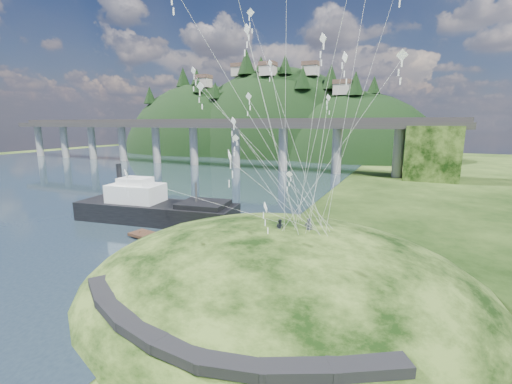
% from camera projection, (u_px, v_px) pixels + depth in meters
% --- Properties ---
extents(ground, '(320.00, 320.00, 0.00)m').
position_uv_depth(ground, '(189.00, 275.00, 31.15)').
color(ground, black).
rests_on(ground, ground).
extents(water, '(240.00, 240.00, 0.00)m').
position_uv_depth(water, '(24.00, 178.00, 87.14)').
color(water, '#293D4C').
rests_on(water, ground).
extents(grass_hill, '(36.00, 32.00, 13.00)m').
position_uv_depth(grass_hill, '(279.00, 299.00, 29.98)').
color(grass_hill, black).
rests_on(grass_hill, ground).
extents(footpath, '(22.29, 5.84, 0.83)m').
position_uv_depth(footpath, '(196.00, 334.00, 19.01)').
color(footpath, black).
rests_on(footpath, ground).
extents(bridge, '(160.00, 11.00, 15.00)m').
position_uv_depth(bridge, '(252.00, 136.00, 102.49)').
color(bridge, '#2D2B2B').
rests_on(bridge, ground).
extents(far_ridge, '(153.00, 70.00, 94.50)m').
position_uv_depth(far_ridge, '(266.00, 169.00, 159.32)').
color(far_ridge, black).
rests_on(far_ridge, ground).
extents(work_barge, '(23.49, 9.34, 8.00)m').
position_uv_depth(work_barge, '(154.00, 208.00, 47.97)').
color(work_barge, black).
rests_on(work_barge, ground).
extents(wooden_dock, '(13.90, 3.98, 0.98)m').
position_uv_depth(wooden_dock, '(175.00, 242.00, 38.60)').
color(wooden_dock, '#331F14').
rests_on(wooden_dock, ground).
extents(kite_flyers, '(3.10, 1.46, 1.92)m').
position_uv_depth(kite_flyers, '(294.00, 219.00, 28.44)').
color(kite_flyers, '#242830').
rests_on(kite_flyers, ground).
extents(kite_swarm, '(19.60, 16.22, 20.59)m').
position_uv_depth(kite_swarm, '(270.00, 71.00, 27.55)').
color(kite_swarm, white).
rests_on(kite_swarm, ground).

